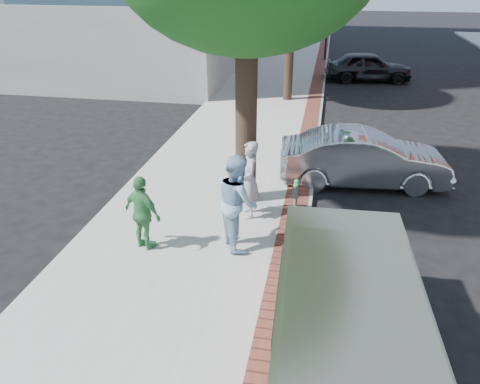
% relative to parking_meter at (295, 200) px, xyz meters
% --- Properties ---
extents(ground, '(120.00, 120.00, 0.00)m').
position_rel_parking_meter_xyz_m(ground, '(-0.79, 0.02, -1.21)').
color(ground, black).
rests_on(ground, ground).
extents(sidewalk, '(5.00, 60.00, 0.15)m').
position_rel_parking_meter_xyz_m(sidewalk, '(-2.29, 8.02, -1.13)').
color(sidewalk, '#9E9991').
rests_on(sidewalk, ground).
extents(brick_strip, '(0.60, 60.00, 0.01)m').
position_rel_parking_meter_xyz_m(brick_strip, '(-0.09, 8.02, -1.05)').
color(brick_strip, brown).
rests_on(brick_strip, sidewalk).
extents(curb, '(0.10, 60.00, 0.15)m').
position_rel_parking_meter_xyz_m(curb, '(0.26, 8.02, -1.13)').
color(curb, gray).
rests_on(curb, ground).
extents(office_base, '(18.20, 22.20, 4.00)m').
position_rel_parking_meter_xyz_m(office_base, '(-13.79, 22.02, 0.79)').
color(office_base, gray).
rests_on(office_base, ground).
extents(signal_near, '(0.70, 0.15, 3.80)m').
position_rel_parking_meter_xyz_m(signal_near, '(0.11, 22.02, 1.05)').
color(signal_near, black).
rests_on(signal_near, ground).
extents(parking_meter, '(0.12, 0.32, 1.47)m').
position_rel_parking_meter_xyz_m(parking_meter, '(0.00, 0.00, 0.00)').
color(parking_meter, gray).
rests_on(parking_meter, sidewalk).
extents(person_gray, '(0.64, 0.79, 1.87)m').
position_rel_parking_meter_xyz_m(person_gray, '(-1.15, 1.05, -0.12)').
color(person_gray, '#9B9B9F').
rests_on(person_gray, sidewalk).
extents(person_officer, '(1.15, 1.25, 2.05)m').
position_rel_parking_meter_xyz_m(person_officer, '(-1.18, -0.26, -0.03)').
color(person_officer, '#84B0CD').
rests_on(person_officer, sidewalk).
extents(person_green, '(1.04, 0.77, 1.64)m').
position_rel_parking_meter_xyz_m(person_green, '(-3.08, -0.75, -0.23)').
color(person_green, '#42924D').
rests_on(person_green, sidewalk).
extents(sedan_silver, '(4.74, 2.07, 1.51)m').
position_rel_parking_meter_xyz_m(sedan_silver, '(1.60, 3.75, -0.45)').
color(sedan_silver, '#B4B7BB').
rests_on(sedan_silver, ground).
extents(bg_car, '(4.61, 2.29, 1.51)m').
position_rel_parking_meter_xyz_m(bg_car, '(2.48, 17.05, -0.45)').
color(bg_car, black).
rests_on(bg_car, ground).
extents(van, '(2.14, 5.15, 1.87)m').
position_rel_parking_meter_xyz_m(van, '(1.01, -3.48, -0.18)').
color(van, gray).
rests_on(van, ground).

